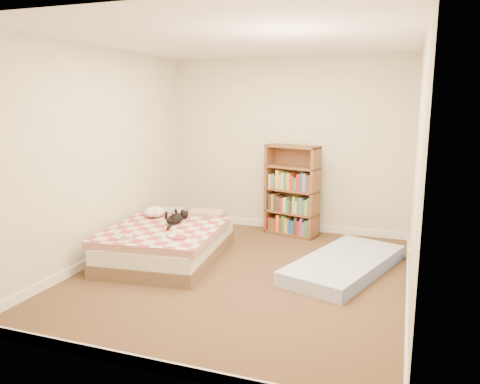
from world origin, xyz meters
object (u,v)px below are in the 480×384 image
(floor_mattress, at_px, (344,264))
(bed, at_px, (169,241))
(bookshelf, at_px, (292,201))
(black_cat, at_px, (176,218))
(white_dog, at_px, (155,212))

(floor_mattress, bearing_deg, bed, -154.77)
(bed, xyz_separation_m, bookshelf, (1.16, 1.52, 0.28))
(bed, height_order, bookshelf, bookshelf)
(bed, relative_size, bookshelf, 1.43)
(bed, height_order, black_cat, black_cat)
(black_cat, relative_size, white_dog, 1.92)
(white_dog, bearing_deg, floor_mattress, -5.25)
(bookshelf, distance_m, floor_mattress, 1.61)
(bed, relative_size, white_dog, 6.13)
(black_cat, xyz_separation_m, white_dog, (-0.39, 0.16, 0.01))
(bookshelf, relative_size, white_dog, 4.28)
(bookshelf, bearing_deg, floor_mattress, -38.11)
(black_cat, height_order, white_dog, white_dog)
(floor_mattress, xyz_separation_m, white_dog, (-2.43, 0.02, 0.40))
(white_dog, bearing_deg, bed, -43.35)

